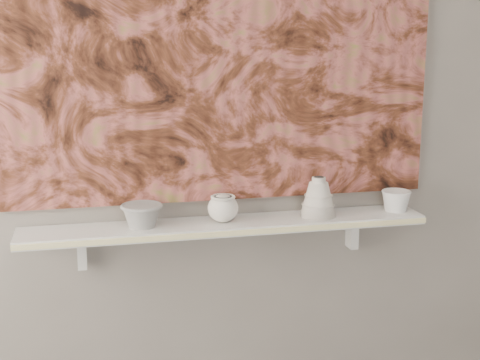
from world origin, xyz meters
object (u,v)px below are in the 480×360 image
object	(u,v)px
bell_vessel	(318,196)
bowl_white	(396,201)
shelf	(227,226)
bowl_grey	(142,215)
cup_cream	(223,208)
painting	(221,40)

from	to	relation	value
bell_vessel	bowl_white	xyz separation A→B (m)	(0.30, 0.00, -0.03)
shelf	bowl_white	size ratio (longest dim) A/B	13.21
shelf	bowl_grey	world-z (taller)	bowl_grey
cup_cream	bell_vessel	world-z (taller)	bell_vessel
cup_cream	bowl_white	size ratio (longest dim) A/B	0.99
bowl_grey	bell_vessel	bearing A→B (deg)	0.00
painting	bell_vessel	bearing A→B (deg)	-13.70
cup_cream	bowl_white	world-z (taller)	cup_cream
shelf	cup_cream	bearing A→B (deg)	180.00
shelf	bowl_white	xyz separation A→B (m)	(0.63, 0.00, 0.05)
cup_cream	bowl_white	bearing A→B (deg)	0.00
painting	bowl_white	bearing A→B (deg)	-7.30
bowl_white	bell_vessel	bearing A→B (deg)	180.00
cup_cream	bowl_grey	bearing A→B (deg)	180.00
painting	bowl_grey	bearing A→B (deg)	-164.41
cup_cream	bowl_white	distance (m)	0.64
painting	cup_cream	bearing A→B (deg)	-99.03
bowl_grey	cup_cream	xyz separation A→B (m)	(0.28, 0.00, 0.01)
cup_cream	bell_vessel	distance (m)	0.34
bowl_grey	bell_vessel	world-z (taller)	bell_vessel
cup_cream	bell_vessel	xyz separation A→B (m)	(0.34, 0.00, 0.02)
shelf	bell_vessel	bearing A→B (deg)	0.00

